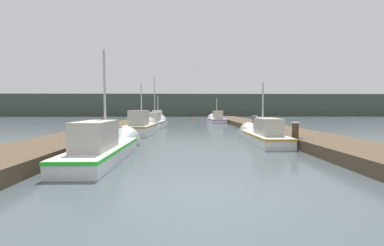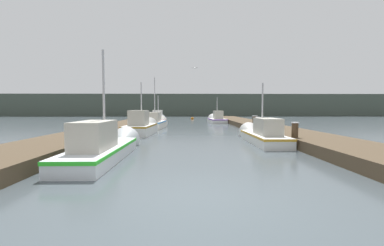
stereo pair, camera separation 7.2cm
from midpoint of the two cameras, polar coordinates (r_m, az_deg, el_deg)
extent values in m
plane|color=#424C51|center=(5.32, 2.42, -16.34)|extent=(200.00, 200.00, 0.00)
cube|color=#4C3D2B|center=(21.75, -15.69, -0.84)|extent=(2.84, 40.00, 0.45)
cube|color=#4C3D2B|center=(21.92, 15.02, -0.80)|extent=(2.84, 40.00, 0.45)
cube|color=#424C42|center=(61.29, -0.84, 3.94)|extent=(120.00, 16.00, 4.67)
cube|color=silver|center=(9.32, -19.29, -6.36)|extent=(1.40, 4.99, 0.49)
cube|color=green|center=(9.29, -19.31, -5.25)|extent=(1.43, 5.02, 0.10)
cone|color=silver|center=(12.19, -14.79, -4.01)|extent=(1.31, 1.06, 1.30)
cube|color=#B2AD9E|center=(8.64, -20.69, -2.55)|extent=(0.96, 1.94, 0.89)
cylinder|color=#B2B2B7|center=(9.55, -18.81, 5.35)|extent=(0.08, 0.08, 3.32)
cube|color=silver|center=(13.39, 15.82, -3.34)|extent=(1.36, 4.56, 0.50)
cube|color=gold|center=(13.37, 15.84, -2.54)|extent=(1.39, 4.59, 0.10)
cone|color=silver|center=(16.02, 13.01, -2.21)|extent=(1.28, 0.93, 1.27)
cube|color=#B2AD9E|center=(12.79, 16.60, -0.76)|extent=(0.94, 1.82, 0.79)
cylinder|color=#B2B2B7|center=(13.63, 15.52, 3.23)|extent=(0.08, 0.08, 2.56)
cube|color=silver|center=(17.44, -11.23, -1.45)|extent=(1.75, 4.02, 0.67)
cube|color=#A27317|center=(17.42, -11.24, -0.55)|extent=(1.78, 4.05, 0.10)
cone|color=silver|center=(19.74, -9.70, -0.87)|extent=(1.52, 0.83, 1.48)
cube|color=#B2AD9E|center=(16.92, -11.63, 1.15)|extent=(1.14, 1.54, 0.96)
cylinder|color=#B2B2B7|center=(17.67, -11.08, 4.28)|extent=(0.08, 0.08, 2.82)
cube|color=silver|center=(22.65, -8.30, -0.37)|extent=(1.82, 3.92, 0.62)
cube|color=#2C7DC7|center=(22.63, -8.30, 0.27)|extent=(1.85, 3.95, 0.10)
cone|color=silver|center=(25.00, -7.25, 0.00)|extent=(1.55, 1.07, 1.49)
cube|color=#B2AD9E|center=(22.15, -8.55, 1.37)|extent=(1.17, 1.59, 0.78)
cylinder|color=#B2B2B7|center=(22.89, -8.21, 5.24)|extent=(0.08, 0.08, 3.83)
cube|color=silver|center=(26.81, -7.48, 0.27)|extent=(1.75, 4.44, 0.67)
cube|color=#A71717|center=(26.80, -7.48, 0.85)|extent=(1.78, 4.47, 0.10)
cone|color=silver|center=(29.50, -7.14, 0.56)|extent=(1.52, 1.09, 1.48)
cube|color=silver|center=(26.24, -7.57, 1.88)|extent=(1.00, 1.50, 0.87)
cylinder|color=#B2B2B7|center=(27.10, -7.46, 3.53)|extent=(0.08, 0.08, 2.39)
cube|color=silver|center=(30.22, 5.74, 0.49)|extent=(1.91, 3.78, 0.51)
cube|color=#540E99|center=(30.21, 5.74, 0.85)|extent=(1.94, 3.81, 0.10)
cone|color=silver|center=(32.49, 4.99, 0.70)|extent=(1.65, 1.05, 1.59)
cube|color=#B2AD9E|center=(29.74, 5.91, 1.83)|extent=(1.10, 1.13, 0.94)
cylinder|color=#B2B2B7|center=(30.45, 5.66, 3.33)|extent=(0.08, 0.08, 2.49)
cylinder|color=#473523|center=(12.49, 22.03, -2.55)|extent=(0.29, 0.29, 1.10)
cylinder|color=silver|center=(12.44, 22.09, 0.07)|extent=(0.33, 0.33, 0.04)
cylinder|color=#473523|center=(17.03, 14.53, -0.78)|extent=(0.25, 0.25, 1.16)
cylinder|color=silver|center=(16.99, 14.56, 1.25)|extent=(0.29, 0.29, 0.04)
cylinder|color=#473523|center=(18.01, 13.88, -0.47)|extent=(0.32, 0.32, 1.21)
cylinder|color=silver|center=(17.98, 13.90, 1.52)|extent=(0.36, 0.36, 0.04)
sphere|color=#BF6513|center=(39.18, 0.12, 0.99)|extent=(0.46, 0.46, 0.46)
cylinder|color=black|center=(39.16, 0.12, 1.69)|extent=(0.06, 0.06, 0.50)
ellipsoid|color=white|center=(25.56, 0.65, 12.10)|extent=(0.15, 0.29, 0.12)
cube|color=gray|center=(25.57, 0.34, 12.15)|extent=(0.28, 0.13, 0.07)
cube|color=gray|center=(25.57, 0.97, 12.15)|extent=(0.28, 0.13, 0.07)
camera|label=1|loc=(0.04, -89.89, 0.01)|focal=24.00mm
camera|label=2|loc=(0.04, 90.11, -0.01)|focal=24.00mm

